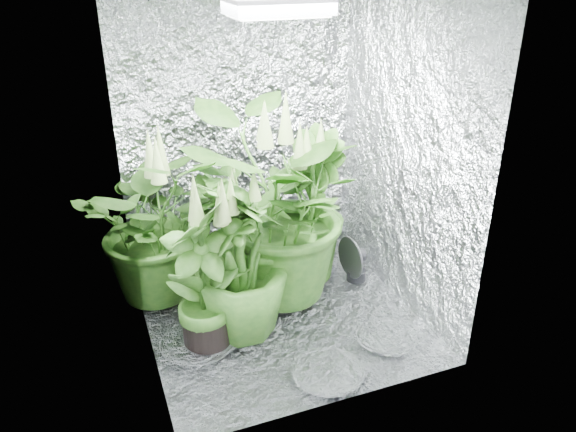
% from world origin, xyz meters
% --- Properties ---
extents(ground, '(1.60, 1.60, 0.00)m').
position_xyz_m(ground, '(0.00, 0.00, 0.00)').
color(ground, silver).
rests_on(ground, ground).
extents(walls, '(1.62, 1.62, 2.00)m').
position_xyz_m(walls, '(0.00, 0.00, 1.00)').
color(walls, silver).
rests_on(walls, ground).
extents(grow_lamp, '(0.50, 0.30, 0.22)m').
position_xyz_m(grow_lamp, '(0.00, 0.00, 1.83)').
color(grow_lamp, gray).
rests_on(grow_lamp, ceiling).
extents(plant_a, '(1.02, 1.02, 1.11)m').
position_xyz_m(plant_a, '(-0.64, 0.49, 0.53)').
color(plant_a, black).
rests_on(plant_a, ground).
extents(plant_b, '(0.56, 0.56, 0.84)m').
position_xyz_m(plant_b, '(-0.22, 0.50, 0.38)').
color(plant_b, black).
rests_on(plant_b, ground).
extents(plant_c, '(0.61, 0.61, 1.12)m').
position_xyz_m(plant_c, '(0.34, 0.38, 0.51)').
color(plant_c, black).
rests_on(plant_c, ground).
extents(plant_d, '(0.72, 0.72, 1.04)m').
position_xyz_m(plant_d, '(-0.27, -0.07, 0.49)').
color(plant_d, black).
rests_on(plant_d, ground).
extents(plant_e, '(1.31, 1.31, 1.34)m').
position_xyz_m(plant_e, '(0.04, 0.18, 0.64)').
color(plant_e, black).
rests_on(plant_e, ground).
extents(plant_f, '(0.69, 0.69, 1.02)m').
position_xyz_m(plant_f, '(-0.50, -0.13, 0.47)').
color(plant_f, black).
rests_on(plant_f, ground).
extents(circulation_fan, '(0.15, 0.30, 0.34)m').
position_xyz_m(circulation_fan, '(0.61, 0.20, 0.14)').
color(circulation_fan, black).
rests_on(circulation_fan, ground).
extents(plant_label, '(0.06, 0.04, 0.08)m').
position_xyz_m(plant_label, '(-0.44, -0.16, 0.30)').
color(plant_label, white).
rests_on(plant_label, plant_f).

